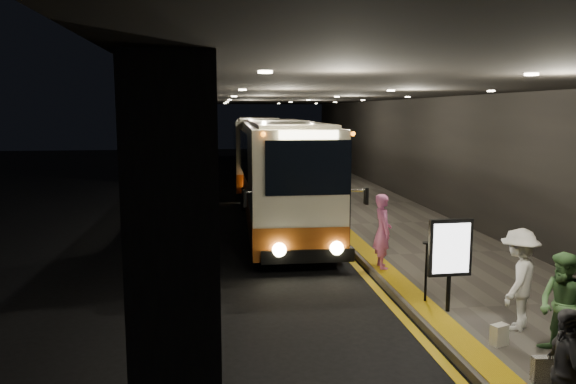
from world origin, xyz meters
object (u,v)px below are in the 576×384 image
stanchion_post (426,272)px  passenger_boarding (383,231)px  coach_second (259,154)px  passenger_waiting_green (563,306)px  passenger_waiting_grey (565,374)px  bag_polka (543,369)px  bag_plain (499,335)px  passenger_waiting_white (519,279)px  coach_main (281,179)px  info_sign (450,250)px

stanchion_post → passenger_boarding: bearing=93.5°
coach_second → passenger_waiting_green: coach_second is taller
passenger_boarding → passenger_waiting_grey: (0.00, -7.16, -0.12)m
bag_polka → bag_plain: (0.01, 1.25, -0.01)m
passenger_boarding → passenger_waiting_grey: bearing=-179.0°
passenger_boarding → stanchion_post: (0.15, -2.46, -0.31)m
passenger_waiting_grey → stanchion_post: bearing=-170.0°
passenger_waiting_green → stanchion_post: 2.95m
bag_plain → stanchion_post: stanchion_post is taller
passenger_waiting_white → stanchion_post: bearing=-102.9°
coach_main → passenger_waiting_white: bearing=-70.7°
passenger_waiting_white → bag_polka: bearing=23.5°
coach_second → passenger_boarding: size_ratio=6.12×
passenger_waiting_green → coach_main: bearing=179.5°
coach_main → info_sign: 8.77m
coach_main → bag_plain: bearing=-75.1°
info_sign → passenger_boarding: bearing=95.0°
passenger_waiting_grey → coach_main: bearing=-160.0°
coach_second → info_sign: 19.75m
passenger_waiting_white → stanchion_post: size_ratio=1.49×
info_sign → passenger_waiting_grey: bearing=-97.2°
coach_main → coach_second: (0.10, 11.15, -0.02)m
passenger_waiting_green → bag_plain: 1.10m
passenger_waiting_green → info_sign: 2.34m
passenger_waiting_green → bag_plain: (-0.71, 0.55, -0.65)m
coach_main → bag_polka: size_ratio=30.74×
coach_main → passenger_waiting_green: coach_main is taller
passenger_waiting_grey → stanchion_post: (0.15, 4.70, -0.18)m
passenger_waiting_white → coach_main: bearing=-119.5°
passenger_waiting_white → info_sign: size_ratio=1.00×
passenger_waiting_grey → coach_second: bearing=-164.1°
passenger_waiting_white → bag_polka: size_ratio=4.85×
coach_second → stanchion_post: size_ratio=9.26×
coach_main → passenger_waiting_grey: coach_main is taller
coach_main → stanchion_post: 8.19m
coach_second → bag_plain: (2.28, -21.22, -1.32)m
bag_polka → bag_plain: 1.25m
coach_second → passenger_waiting_grey: bearing=-83.3°
passenger_waiting_grey → bag_polka: bearing=168.5°
bag_plain → passenger_boarding: bearing=97.0°
passenger_waiting_green → stanchion_post: (-1.12, 2.72, -0.22)m
passenger_boarding → stanchion_post: 2.48m
passenger_waiting_grey → info_sign: size_ratio=0.88×
coach_main → passenger_waiting_white: coach_main is taller
passenger_waiting_green → passenger_waiting_grey: size_ratio=1.05×
passenger_waiting_grey → stanchion_post: passenger_waiting_grey is taller
coach_second → info_sign: (2.09, -19.64, -0.30)m
coach_main → passenger_waiting_green: (3.09, -10.62, -0.70)m
passenger_waiting_green → passenger_waiting_white: passenger_waiting_white is taller
passenger_waiting_white → stanchion_post: 1.90m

